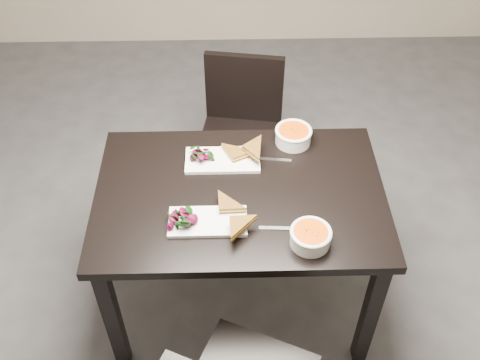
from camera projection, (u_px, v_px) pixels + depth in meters
The scene contains 13 objects.
ground at pixel (185, 300), 2.80m from camera, with size 5.00×5.00×0.00m, color #47474C.
table at pixel (240, 208), 2.37m from camera, with size 1.20×0.80×0.75m.
chair_far at pixel (241, 125), 3.03m from camera, with size 0.48×0.48×0.85m.
plate_near at pixel (208, 222), 2.17m from camera, with size 0.31×0.15×0.02m, color white.
sandwich_near at pixel (224, 213), 2.16m from camera, with size 0.15×0.11×0.05m, color #8C611D, non-canonical shape.
salad_near at pixel (182, 217), 2.15m from camera, with size 0.10×0.09×0.04m, color black, non-canonical shape.
soup_bowl_near at pixel (311, 236), 2.08m from camera, with size 0.16×0.16×0.07m.
cutlery_near at pixel (282, 228), 2.16m from camera, with size 0.18×0.02×0.00m, color silver.
plate_far at pixel (223, 160), 2.42m from camera, with size 0.32×0.16×0.02m, color white.
sandwich_far at pixel (238, 156), 2.39m from camera, with size 0.16×0.12×0.05m, color #8C611D, non-canonical shape.
salad_far at pixel (199, 155), 2.40m from camera, with size 0.10×0.09×0.04m, color black, non-canonical shape.
soup_bowl_far at pixel (293, 135), 2.49m from camera, with size 0.17×0.17×0.07m.
cutlery_far at pixel (271, 159), 2.44m from camera, with size 0.18×0.02×0.00m, color silver.
Camera 1 is at (0.24, -1.57, 2.40)m, focal length 41.71 mm.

